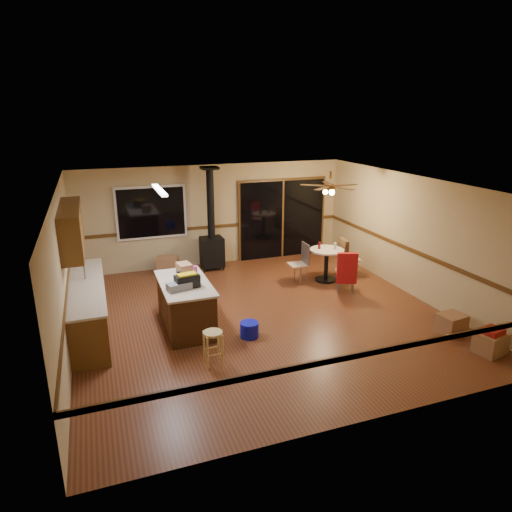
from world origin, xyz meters
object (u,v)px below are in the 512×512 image
chair_left (302,258)px  chair_right (344,254)px  toolbox_grey (179,286)px  dining_table (326,260)px  wood_stove (212,241)px  bar_stool (213,348)px  kitchen_island (185,305)px  chair_near (347,268)px  box_under_window (167,265)px  box_corner_b (451,324)px  box_corner_a (490,343)px  toolbox_black (187,281)px  blue_bucket (249,330)px

chair_left → chair_right: size_ratio=0.74×
toolbox_grey → dining_table: 4.15m
wood_stove → bar_stool: size_ratio=4.47×
kitchen_island → dining_table: size_ratio=2.10×
wood_stove → chair_left: size_ratio=4.89×
wood_stove → dining_table: 2.92m
dining_table → chair_near: chair_near is taller
chair_near → box_under_window: 4.42m
bar_stool → toolbox_grey: bearing=105.3°
wood_stove → box_corner_b: bearing=-57.1°
chair_near → kitchen_island: bearing=-173.2°
kitchen_island → wood_stove: wood_stove is taller
chair_left → chair_near: bearing=-57.1°
box_corner_b → box_corner_a: bearing=-82.4°
box_corner_a → dining_table: bearing=103.6°
chair_left → chair_near: 1.15m
toolbox_black → bar_stool: bearing=-82.8°
box_under_window → box_corner_a: size_ratio=1.10×
toolbox_black → box_corner_b: size_ratio=0.93×
chair_right → box_corner_a: 4.11m
dining_table → chair_left: (-0.59, 0.10, 0.06)m
toolbox_grey → chair_left: 3.66m
wood_stove → bar_stool: (-1.15, -4.49, -0.45)m
box_corner_a → box_corner_b: size_ratio=1.04×
toolbox_black → bar_stool: size_ratio=0.75×
chair_near → box_corner_b: chair_near is taller
box_corner_b → box_under_window: bearing=131.0°
wood_stove → chair_left: bearing=-43.3°
toolbox_grey → box_under_window: toolbox_grey is taller
toolbox_black → dining_table: size_ratio=0.53×
chair_left → box_corner_b: size_ratio=1.13×
wood_stove → blue_bucket: 3.88m
kitchen_island → bar_stool: size_ratio=2.98×
wood_stove → chair_right: 3.31m
bar_stool → dining_table: (3.49, 2.75, 0.24)m
chair_right → box_under_window: bearing=156.8°
box_under_window → box_corner_b: (4.34, -4.99, -0.02)m
bar_stool → chair_near: chair_near is taller
chair_left → box_corner_b: chair_left is taller
toolbox_black → chair_left: bearing=28.9°
wood_stove → box_corner_b: wood_stove is taller
toolbox_black → box_corner_b: bearing=-19.8°
box_corner_b → dining_table: bearing=105.0°
toolbox_black → bar_stool: 1.39m
chair_near → chair_right: 1.06m
wood_stove → box_corner_b: 5.91m
chair_right → box_corner_b: (0.34, -3.28, -0.41)m
blue_bucket → kitchen_island: bearing=142.0°
box_corner_a → box_corner_b: 0.80m
box_corner_a → toolbox_grey: bearing=153.7°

